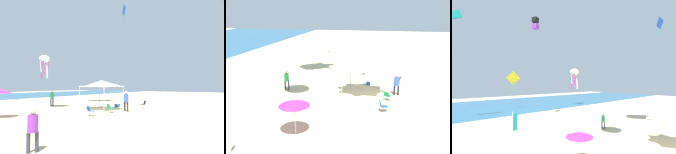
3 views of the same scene
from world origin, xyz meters
TOP-DOWN VIEW (x-y plane):
  - ocean_strip at (0.00, 36.53)m, footprint 120.00×27.76m
  - canopy_tent at (1.29, 1.24)m, footprint 3.35×3.70m
  - beach_umbrella at (-7.13, 4.58)m, footprint 1.90×1.89m
  - banner_flag at (-10.83, 6.79)m, footprint 0.36×0.06m
  - person_far_stroller at (0.94, 8.40)m, footprint 0.43×0.48m
  - kite_diamond_yellow at (-1.48, 29.69)m, footprint 2.95×0.53m
  - kite_box_black at (-2.62, 18.45)m, footprint 1.17×1.15m
  - kite_octopus_white at (12.10, 24.77)m, footprint 2.26×2.26m
  - kite_diamond_blue at (14.90, 6.50)m, footprint 1.73×1.70m

SIDE VIEW (x-z plane):
  - ocean_strip at x=0.00m, z-range 0.00..0.02m
  - person_far_stroller at x=0.94m, z-range 0.16..1.98m
  - beach_umbrella at x=-7.13m, z-range 0.91..3.12m
  - banner_flag at x=-10.83m, z-range 0.37..4.04m
  - canopy_tent at x=1.29m, z-range 1.14..4.08m
  - kite_diamond_yellow at x=-1.48m, z-range 4.25..8.51m
  - kite_octopus_white at x=12.10m, z-range 5.36..10.39m
  - kite_box_black at x=-2.62m, z-range 13.97..15.80m
  - kite_diamond_blue at x=14.90m, z-range 14.00..17.40m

